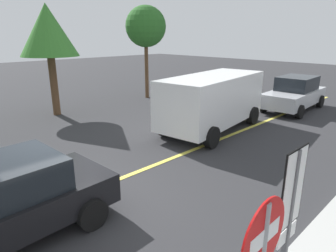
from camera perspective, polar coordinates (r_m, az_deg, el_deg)
The scene contains 7 objects.
ground_plane at distance 7.60m, azimuth -17.57°, elevation -12.89°, with size 80.00×80.00×0.00m, color #2D2D30.
lane_marking_centre at distance 9.14m, azimuth -0.60°, elevation -6.75°, with size 28.00×0.16×0.01m, color #E0D14C.
speed_limit_sign at distance 3.86m, azimuth 22.44°, elevation -14.47°, with size 0.54×0.06×2.52m.
white_van at distance 11.92m, azimuth 8.66°, elevation 5.13°, with size 5.43×2.83×2.20m.
car_silver_approaching at distance 16.56m, azimuth 23.18°, elevation 5.78°, with size 4.55×2.16×1.69m.
tree_left_verge at distance 14.96m, azimuth -22.08°, elevation 16.54°, with size 2.59×2.59×5.06m.
tree_right_verge at distance 18.11m, azimuth -4.31°, elevation 18.46°, with size 2.35×2.35×5.35m.
Camera 1 is at (-2.78, -6.03, 3.70)m, focal length 31.70 mm.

